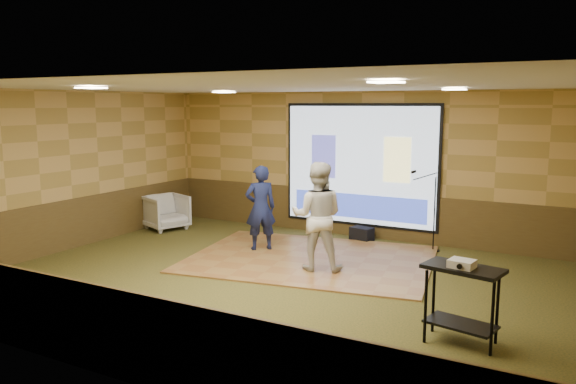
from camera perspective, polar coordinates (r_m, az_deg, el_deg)
The scene contains 18 objects.
ground at distance 8.86m, azimuth -1.14°, elevation -9.09°, with size 9.00×9.00×0.00m, color #293418.
room_shell at distance 8.45m, azimuth -1.18°, elevation 4.54°, with size 9.04×7.04×3.02m.
wainscot_back at distance 11.80m, azimuth 7.25°, elevation -2.22°, with size 9.00×0.04×0.95m, color #4B3719.
wainscot_front at distance 6.11m, azimuth -17.98°, elevation -13.29°, with size 9.00×0.04×0.95m, color #4B3719.
wainscot_left at distance 11.56m, azimuth -20.85°, elevation -2.97°, with size 0.04×7.00×0.95m, color #4B3719.
projector_screen at distance 11.61m, azimuth 7.27°, elevation 2.59°, with size 3.32×0.06×2.52m.
downlight_nw at distance 11.13m, azimuth -6.53°, elevation 10.05°, with size 0.32×0.32×0.02m, color beige.
downlight_ne at distance 9.33m, azimuth 16.55°, elevation 9.97°, with size 0.32×0.32×0.02m, color beige.
downlight_sw at distance 8.64m, azimuth -19.38°, elevation 9.95°, with size 0.32×0.32×0.02m, color beige.
downlight_se at distance 6.15m, azimuth 9.95°, elevation 10.94°, with size 0.32×0.32×0.02m, color beige.
dance_floor at distance 10.07m, azimuth 2.30°, elevation -6.79°, with size 4.19×3.19×0.03m, color olive.
player_left at distance 10.49m, azimuth -2.81°, elevation -1.60°, with size 0.58×0.38×1.59m, color #161D45.
player_right at distance 9.20m, azimuth 3.00°, elevation -2.47°, with size 0.87×0.68×1.79m, color beige.
av_table at distance 6.80m, azimuth 17.28°, elevation -9.54°, with size 0.87×0.46×0.92m.
projector at distance 6.66m, azimuth 17.25°, elevation -6.97°, with size 0.27×0.23×0.09m, color white.
mic_stand at distance 10.91m, azimuth 14.31°, elevation -3.25°, with size 0.59×0.24×1.52m.
banquet_chair at distance 12.68m, azimuth -12.27°, elevation -2.00°, with size 0.82×0.84×0.77m, color gray.
duffel_bag at distance 11.51m, azimuth 7.50°, elevation -4.24°, with size 0.43×0.29×0.27m, color black.
Camera 1 is at (4.18, -7.32, 2.74)m, focal length 35.00 mm.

